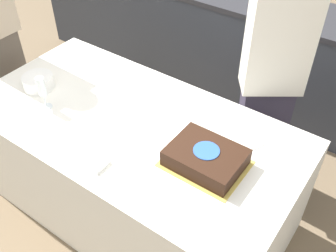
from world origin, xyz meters
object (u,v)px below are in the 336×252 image
object	(u,v)px
wine_glass	(42,88)
person_cutting_cake	(270,83)
cake	(206,158)
plate_stack	(38,82)

from	to	relation	value
wine_glass	person_cutting_cake	bearing A→B (deg)	42.00
wine_glass	cake	bearing A→B (deg)	8.64
plate_stack	person_cutting_cake	xyz separation A→B (m)	(1.19, 0.79, 0.02)
wine_glass	person_cutting_cake	size ratio (longest dim) A/B	0.13
plate_stack	wine_glass	size ratio (longest dim) A/B	0.93
plate_stack	cake	bearing A→B (deg)	2.03
cake	person_cutting_cake	bearing A→B (deg)	90.00
plate_stack	wine_glass	distance (m)	0.24
wine_glass	person_cutting_cake	distance (m)	1.35
cake	person_cutting_cake	distance (m)	0.75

